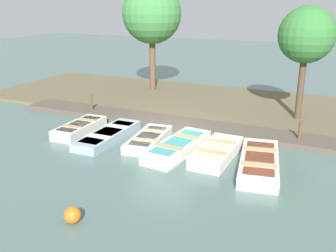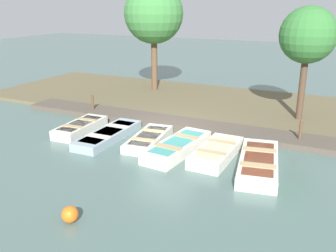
# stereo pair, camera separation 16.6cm
# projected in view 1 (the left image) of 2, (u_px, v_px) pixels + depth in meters

# --- Properties ---
(ground_plane) EXTENTS (80.00, 80.00, 0.00)m
(ground_plane) POSITION_uv_depth(u_px,v_px,m) (164.00, 133.00, 15.18)
(ground_plane) COLOR #4C6660
(shore_bank) EXTENTS (8.00, 24.00, 0.16)m
(shore_bank) POSITION_uv_depth(u_px,v_px,m) (205.00, 103.00, 19.45)
(shore_bank) COLOR brown
(shore_bank) RESTS_ON ground_plane
(dock_walkway) EXTENTS (1.49, 15.21, 0.23)m
(dock_walkway) POSITION_uv_depth(u_px,v_px,m) (175.00, 123.00, 16.11)
(dock_walkway) COLOR #51473D
(dock_walkway) RESTS_ON ground_plane
(rowboat_0) EXTENTS (2.65, 1.10, 0.42)m
(rowboat_0) POSITION_uv_depth(u_px,v_px,m) (80.00, 128.00, 15.23)
(rowboat_0) COLOR beige
(rowboat_0) RESTS_ON ground_plane
(rowboat_1) EXTENTS (3.47, 1.10, 0.35)m
(rowboat_1) POSITION_uv_depth(u_px,v_px,m) (108.00, 135.00, 14.50)
(rowboat_1) COLOR #8C9EA8
(rowboat_1) RESTS_ON ground_plane
(rowboat_2) EXTENTS (2.88, 1.36, 0.33)m
(rowboat_2) POSITION_uv_depth(u_px,v_px,m) (149.00, 139.00, 14.11)
(rowboat_2) COLOR silver
(rowboat_2) RESTS_ON ground_plane
(rowboat_3) EXTENTS (3.37, 1.37, 0.42)m
(rowboat_3) POSITION_uv_depth(u_px,v_px,m) (178.00, 146.00, 13.24)
(rowboat_3) COLOR silver
(rowboat_3) RESTS_ON ground_plane
(rowboat_4) EXTENTS (2.82, 1.13, 0.40)m
(rowboat_4) POSITION_uv_depth(u_px,v_px,m) (217.00, 152.00, 12.79)
(rowboat_4) COLOR silver
(rowboat_4) RESTS_ON ground_plane
(rowboat_5) EXTENTS (3.58, 1.77, 0.41)m
(rowboat_5) POSITION_uv_depth(u_px,v_px,m) (259.00, 162.00, 11.95)
(rowboat_5) COLOR silver
(rowboat_5) RESTS_ON ground_plane
(mooring_post_near) EXTENTS (0.12, 0.12, 0.97)m
(mooring_post_near) POSITION_uv_depth(u_px,v_px,m) (91.00, 104.00, 17.65)
(mooring_post_near) COLOR brown
(mooring_post_near) RESTS_ON ground_plane
(mooring_post_far) EXTENTS (0.12, 0.12, 0.97)m
(mooring_post_far) POSITION_uv_depth(u_px,v_px,m) (300.00, 132.00, 13.87)
(mooring_post_far) COLOR brown
(mooring_post_far) RESTS_ON ground_plane
(buoy) EXTENTS (0.41, 0.41, 0.41)m
(buoy) POSITION_uv_depth(u_px,v_px,m) (72.00, 215.00, 8.97)
(buoy) COLOR orange
(buoy) RESTS_ON ground_plane
(park_tree_far_left) EXTENTS (3.32, 3.32, 6.13)m
(park_tree_far_left) POSITION_uv_depth(u_px,v_px,m) (152.00, 14.00, 20.81)
(park_tree_far_left) COLOR brown
(park_tree_far_left) RESTS_ON ground_plane
(park_tree_left) EXTENTS (2.35, 2.35, 4.96)m
(park_tree_left) POSITION_uv_depth(u_px,v_px,m) (307.00, 36.00, 15.51)
(park_tree_left) COLOR #4C3828
(park_tree_left) RESTS_ON ground_plane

